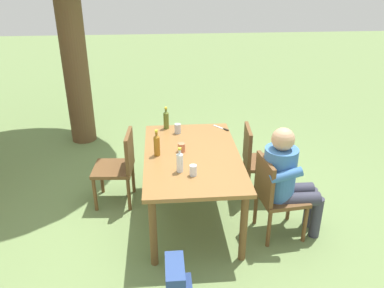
{
  "coord_description": "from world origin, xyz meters",
  "views": [
    {
      "loc": [
        -3.58,
        0.3,
        2.57
      ],
      "look_at": [
        0.0,
        0.0,
        0.88
      ],
      "focal_mm": 36.4,
      "sensor_mm": 36.0,
      "label": 1
    }
  ],
  "objects_px": {
    "person_in_white_shirt": "(287,177)",
    "bottle_clear": "(180,161)",
    "chair_near_left": "(275,193)",
    "cup_terracotta": "(181,147)",
    "bottle_amber": "(157,144)",
    "dining_table": "(192,162)",
    "table_knife": "(222,128)",
    "chair_far_right": "(120,164)",
    "backpack_by_far_side": "(169,153)",
    "cup_glass": "(193,170)",
    "chair_near_right": "(257,158)",
    "bottle_olive": "(166,119)",
    "backpack_by_near_side": "(177,286)",
    "cup_steel": "(178,129)"
  },
  "relations": [
    {
      "from": "person_in_white_shirt",
      "to": "backpack_by_far_side",
      "type": "xyz_separation_m",
      "value": [
        1.57,
        1.12,
        -0.47
      ]
    },
    {
      "from": "dining_table",
      "to": "table_knife",
      "type": "distance_m",
      "value": 0.78
    },
    {
      "from": "chair_far_right",
      "to": "backpack_by_far_side",
      "type": "distance_m",
      "value": 1.07
    },
    {
      "from": "person_in_white_shirt",
      "to": "bottle_clear",
      "type": "xyz_separation_m",
      "value": [
        0.02,
        1.05,
        0.21
      ]
    },
    {
      "from": "table_knife",
      "to": "backpack_by_near_side",
      "type": "distance_m",
      "value": 2.08
    },
    {
      "from": "dining_table",
      "to": "backpack_by_near_side",
      "type": "relative_size",
      "value": 3.86
    },
    {
      "from": "chair_near_left",
      "to": "bottle_clear",
      "type": "relative_size",
      "value": 3.48
    },
    {
      "from": "bottle_clear",
      "to": "bottle_amber",
      "type": "xyz_separation_m",
      "value": [
        0.36,
        0.21,
        0.01
      ]
    },
    {
      "from": "dining_table",
      "to": "table_knife",
      "type": "xyz_separation_m",
      "value": [
        0.66,
        -0.42,
        0.09
      ]
    },
    {
      "from": "backpack_by_far_side",
      "to": "cup_glass",
      "type": "bearing_deg",
      "value": -173.41
    },
    {
      "from": "bottle_clear",
      "to": "dining_table",
      "type": "bearing_deg",
      "value": -22.54
    },
    {
      "from": "chair_near_left",
      "to": "person_in_white_shirt",
      "type": "height_order",
      "value": "person_in_white_shirt"
    },
    {
      "from": "bottle_clear",
      "to": "table_knife",
      "type": "xyz_separation_m",
      "value": [
        1.0,
        -0.56,
        -0.1
      ]
    },
    {
      "from": "person_in_white_shirt",
      "to": "bottle_olive",
      "type": "distance_m",
      "value": 1.6
    },
    {
      "from": "chair_near_left",
      "to": "bottle_olive",
      "type": "bearing_deg",
      "value": 43.4
    },
    {
      "from": "bottle_olive",
      "to": "bottle_amber",
      "type": "bearing_deg",
      "value": 171.05
    },
    {
      "from": "bottle_amber",
      "to": "cup_terracotta",
      "type": "bearing_deg",
      "value": -75.75
    },
    {
      "from": "person_in_white_shirt",
      "to": "bottle_amber",
      "type": "height_order",
      "value": "person_in_white_shirt"
    },
    {
      "from": "bottle_amber",
      "to": "cup_glass",
      "type": "relative_size",
      "value": 2.71
    },
    {
      "from": "bottle_clear",
      "to": "cup_steel",
      "type": "distance_m",
      "value": 0.91
    },
    {
      "from": "bottle_clear",
      "to": "bottle_olive",
      "type": "bearing_deg",
      "value": 5.52
    },
    {
      "from": "bottle_amber",
      "to": "backpack_by_far_side",
      "type": "height_order",
      "value": "bottle_amber"
    },
    {
      "from": "chair_far_right",
      "to": "bottle_clear",
      "type": "xyz_separation_m",
      "value": [
        -0.71,
        -0.65,
        0.38
      ]
    },
    {
      "from": "cup_terracotta",
      "to": "backpack_by_near_side",
      "type": "distance_m",
      "value": 1.45
    },
    {
      "from": "chair_near_left",
      "to": "cup_terracotta",
      "type": "relative_size",
      "value": 9.47
    },
    {
      "from": "bottle_amber",
      "to": "cup_terracotta",
      "type": "xyz_separation_m",
      "value": [
        0.06,
        -0.25,
        -0.08
      ]
    },
    {
      "from": "bottle_amber",
      "to": "backpack_by_near_side",
      "type": "relative_size",
      "value": 0.67
    },
    {
      "from": "chair_near_right",
      "to": "bottle_olive",
      "type": "height_order",
      "value": "bottle_olive"
    },
    {
      "from": "bottle_amber",
      "to": "cup_glass",
      "type": "xyz_separation_m",
      "value": [
        -0.45,
        -0.33,
        -0.07
      ]
    },
    {
      "from": "person_in_white_shirt",
      "to": "bottle_amber",
      "type": "bearing_deg",
      "value": 73.08
    },
    {
      "from": "cup_terracotta",
      "to": "backpack_by_far_side",
      "type": "relative_size",
      "value": 0.24
    },
    {
      "from": "bottle_clear",
      "to": "chair_far_right",
      "type": "bearing_deg",
      "value": 42.44
    },
    {
      "from": "chair_far_right",
      "to": "bottle_amber",
      "type": "bearing_deg",
      "value": -128.6
    },
    {
      "from": "chair_near_left",
      "to": "table_knife",
      "type": "height_order",
      "value": "chair_near_left"
    },
    {
      "from": "bottle_olive",
      "to": "bottle_amber",
      "type": "relative_size",
      "value": 0.95
    },
    {
      "from": "chair_far_right",
      "to": "bottle_amber",
      "type": "distance_m",
      "value": 0.68
    },
    {
      "from": "bottle_olive",
      "to": "backpack_by_near_side",
      "type": "xyz_separation_m",
      "value": [
        -1.96,
        -0.02,
        -0.67
      ]
    },
    {
      "from": "table_knife",
      "to": "backpack_by_near_side",
      "type": "bearing_deg",
      "value": 161.25
    },
    {
      "from": "chair_near_left",
      "to": "cup_glass",
      "type": "height_order",
      "value": "chair_near_left"
    },
    {
      "from": "dining_table",
      "to": "bottle_clear",
      "type": "distance_m",
      "value": 0.42
    },
    {
      "from": "cup_glass",
      "to": "bottle_olive",
      "type": "bearing_deg",
      "value": 10.91
    },
    {
      "from": "person_in_white_shirt",
      "to": "bottle_clear",
      "type": "bearing_deg",
      "value": 88.87
    },
    {
      "from": "cup_steel",
      "to": "dining_table",
      "type": "bearing_deg",
      "value": -168.09
    },
    {
      "from": "cup_steel",
      "to": "table_knife",
      "type": "height_order",
      "value": "cup_steel"
    },
    {
      "from": "table_knife",
      "to": "bottle_amber",
      "type": "bearing_deg",
      "value": 129.61
    },
    {
      "from": "cup_glass",
      "to": "chair_near_left",
      "type": "bearing_deg",
      "value": -86.24
    },
    {
      "from": "chair_near_right",
      "to": "cup_glass",
      "type": "height_order",
      "value": "chair_near_right"
    },
    {
      "from": "chair_near_right",
      "to": "bottle_clear",
      "type": "height_order",
      "value": "bottle_clear"
    },
    {
      "from": "chair_near_left",
      "to": "bottle_amber",
      "type": "relative_size",
      "value": 3.08
    },
    {
      "from": "bottle_clear",
      "to": "backpack_by_near_side",
      "type": "distance_m",
      "value": 1.11
    }
  ]
}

